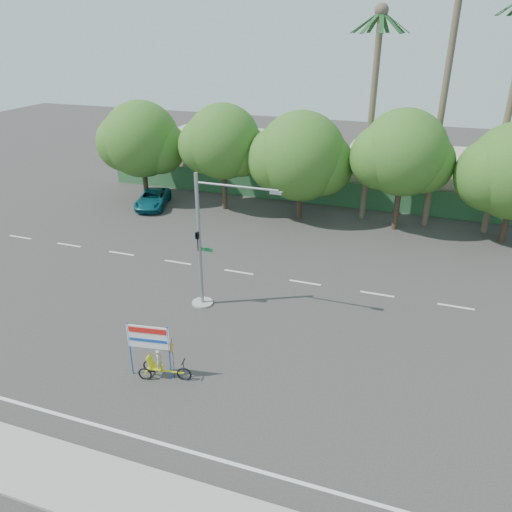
% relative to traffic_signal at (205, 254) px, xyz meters
% --- Properties ---
extents(ground, '(120.00, 120.00, 0.00)m').
position_rel_traffic_signal_xyz_m(ground, '(2.20, -3.98, -2.92)').
color(ground, '#33302D').
rests_on(ground, ground).
extents(sidewalk_near, '(50.00, 2.40, 0.12)m').
position_rel_traffic_signal_xyz_m(sidewalk_near, '(2.20, -11.48, -2.86)').
color(sidewalk_near, gray).
rests_on(sidewalk_near, ground).
extents(fence, '(38.00, 0.08, 2.00)m').
position_rel_traffic_signal_xyz_m(fence, '(2.20, 17.52, -1.92)').
color(fence, '#336B3D').
rests_on(fence, ground).
extents(building_left, '(12.00, 8.00, 4.00)m').
position_rel_traffic_signal_xyz_m(building_left, '(-7.80, 22.02, -0.92)').
color(building_left, '#BCAE96').
rests_on(building_left, ground).
extents(building_right, '(14.00, 8.00, 3.60)m').
position_rel_traffic_signal_xyz_m(building_right, '(10.20, 22.02, -1.12)').
color(building_right, '#BCAE96').
rests_on(building_right, ground).
extents(tree_far_left, '(7.14, 6.00, 7.96)m').
position_rel_traffic_signal_xyz_m(tree_far_left, '(-11.85, 14.02, 1.84)').
color(tree_far_left, '#473828').
rests_on(tree_far_left, ground).
extents(tree_left, '(6.66, 5.60, 8.07)m').
position_rel_traffic_signal_xyz_m(tree_left, '(-4.85, 14.02, 2.14)').
color(tree_left, '#473828').
rests_on(tree_left, ground).
extents(tree_center, '(7.62, 6.40, 7.85)m').
position_rel_traffic_signal_xyz_m(tree_center, '(1.14, 14.02, 1.55)').
color(tree_center, '#473828').
rests_on(tree_center, ground).
extents(tree_right, '(6.90, 5.80, 8.36)m').
position_rel_traffic_signal_xyz_m(tree_right, '(8.15, 14.02, 2.32)').
color(tree_right, '#473828').
rests_on(tree_right, ground).
extents(palm_tall, '(3.73, 3.79, 17.45)m').
position_rel_traffic_signal_xyz_m(palm_tall, '(10.20, 15.52, 7.55)').
color(palm_tall, '#70604C').
rests_on(palm_tall, ground).
extents(palm_short, '(3.73, 3.79, 14.45)m').
position_rel_traffic_signal_xyz_m(palm_short, '(5.70, 15.52, 5.94)').
color(palm_short, '#70604C').
rests_on(palm_short, ground).
extents(traffic_signal, '(4.72, 1.10, 7.00)m').
position_rel_traffic_signal_xyz_m(traffic_signal, '(0.00, 0.00, 0.00)').
color(traffic_signal, gray).
rests_on(traffic_signal, ground).
extents(trike_billboard, '(2.58, 0.78, 2.55)m').
position_rel_traffic_signal_xyz_m(trike_billboard, '(0.43, -5.99, -1.89)').
color(trike_billboard, black).
rests_on(trike_billboard, ground).
extents(pickup_truck, '(3.38, 5.10, 1.30)m').
position_rel_traffic_signal_xyz_m(pickup_truck, '(-10.37, 12.55, -2.27)').
color(pickup_truck, '#0E5663').
rests_on(pickup_truck, ground).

